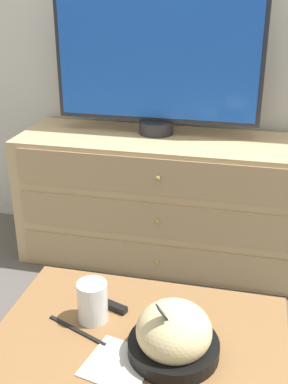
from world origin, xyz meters
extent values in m
plane|color=#56514C|center=(0.00, 0.00, 0.00)|extent=(12.00, 12.00, 0.00)
cube|color=tan|center=(-0.06, -0.25, 0.31)|extent=(1.39, 0.44, 0.61)
cube|color=tan|center=(-0.06, -0.48, 0.10)|extent=(1.28, 0.01, 0.16)
sphere|color=tan|center=(-0.06, -0.48, 0.10)|extent=(0.02, 0.02, 0.02)
cube|color=tan|center=(-0.06, -0.48, 0.31)|extent=(1.28, 0.01, 0.16)
sphere|color=tan|center=(-0.06, -0.48, 0.31)|extent=(0.02, 0.02, 0.02)
cube|color=tan|center=(-0.06, -0.48, 0.51)|extent=(1.28, 0.01, 0.16)
sphere|color=tan|center=(-0.06, -0.48, 0.51)|extent=(0.02, 0.02, 0.02)
cylinder|color=#232328|center=(-0.13, -0.19, 0.64)|extent=(0.16, 0.16, 0.06)
cube|color=#232328|center=(-0.13, -0.18, 0.98)|extent=(0.93, 0.04, 0.62)
cube|color=blue|center=(-0.13, -0.20, 0.98)|extent=(0.89, 0.01, 0.58)
cube|color=olive|center=(0.07, -1.35, 0.40)|extent=(0.76, 0.52, 0.02)
cylinder|color=brown|center=(-0.27, -1.12, 0.20)|extent=(0.04, 0.04, 0.39)
cylinder|color=brown|center=(0.41, -1.12, 0.20)|extent=(0.04, 0.04, 0.39)
cylinder|color=black|center=(0.16, -1.39, 0.43)|extent=(0.23, 0.23, 0.04)
ellipsoid|color=beige|center=(0.16, -1.39, 0.48)|extent=(0.19, 0.19, 0.14)
cube|color=black|center=(0.18, -1.41, 0.50)|extent=(0.08, 0.05, 0.13)
cube|color=black|center=(0.14, -1.43, 0.57)|extent=(0.03, 0.03, 0.03)
cylinder|color=#9E6638|center=(-0.07, -1.31, 0.45)|extent=(0.07, 0.07, 0.07)
cylinder|color=white|center=(-0.07, -1.31, 0.47)|extent=(0.08, 0.08, 0.12)
cube|color=silver|center=(0.04, -1.46, 0.41)|extent=(0.18, 0.18, 0.00)
cube|color=black|center=(-0.10, -1.36, 0.41)|extent=(0.18, 0.08, 0.01)
cube|color=black|center=(-0.06, -1.24, 0.42)|extent=(0.15, 0.07, 0.02)
camera|label=1|loc=(0.31, -2.31, 1.25)|focal=45.00mm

